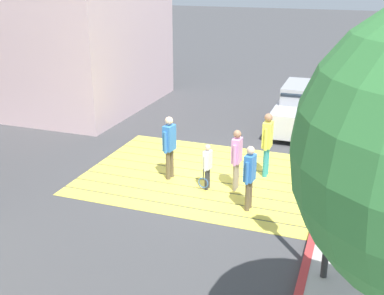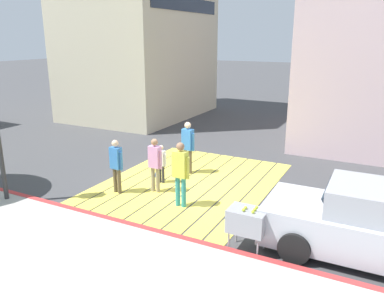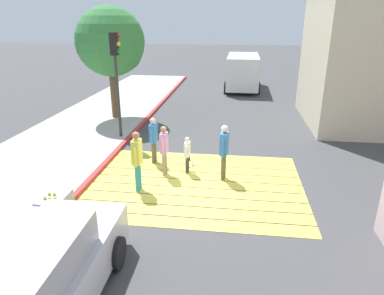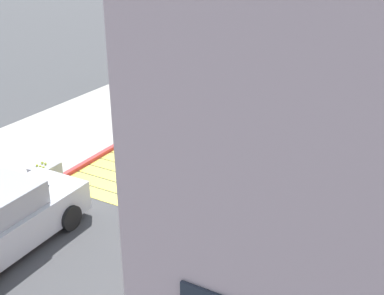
{
  "view_description": "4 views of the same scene",
  "coord_description": "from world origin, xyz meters",
  "px_view_note": "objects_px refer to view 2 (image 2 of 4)",
  "views": [
    {
      "loc": [
        -3.87,
        11.55,
        5.4
      ],
      "look_at": [
        0.17,
        0.46,
        0.98
      ],
      "focal_mm": 44.87,
      "sensor_mm": 36.0,
      "label": 1
    },
    {
      "loc": [
        -9.95,
        -5.26,
        4.42
      ],
      "look_at": [
        -0.06,
        -0.14,
        1.2
      ],
      "focal_mm": 35.92,
      "sensor_mm": 36.0,
      "label": 2
    },
    {
      "loc": [
        1.1,
        -9.39,
        4.72
      ],
      "look_at": [
        -0.17,
        0.47,
        1.0
      ],
      "focal_mm": 32.3,
      "sensor_mm": 36.0,
      "label": 3
    },
    {
      "loc": [
        6.68,
        -11.53,
        6.99
      ],
      "look_at": [
        0.01,
        0.39,
        0.84
      ],
      "focal_mm": 45.3,
      "sensor_mm": 36.0,
      "label": 4
    }
  ],
  "objects_px": {
    "pedestrian_adult_lead": "(188,144)",
    "car_parked_near_curb": "(373,225)",
    "pedestrian_child_with_racket": "(161,162)",
    "tennis_ball_cart": "(247,221)",
    "pedestrian_teen_behind": "(155,161)",
    "pedestrian_adult_trailing": "(116,163)",
    "pedestrian_adult_side": "(180,170)"
  },
  "relations": [
    {
      "from": "pedestrian_teen_behind",
      "to": "pedestrian_adult_side",
      "type": "bearing_deg",
      "value": -115.24
    },
    {
      "from": "car_parked_near_curb",
      "to": "pedestrian_adult_side",
      "type": "bearing_deg",
      "value": 85.23
    },
    {
      "from": "car_parked_near_curb",
      "to": "pedestrian_adult_side",
      "type": "height_order",
      "value": "pedestrian_adult_side"
    },
    {
      "from": "car_parked_near_curb",
      "to": "pedestrian_adult_lead",
      "type": "relative_size",
      "value": 2.46
    },
    {
      "from": "pedestrian_child_with_racket",
      "to": "tennis_ball_cart",
      "type": "bearing_deg",
      "value": -124.38
    },
    {
      "from": "car_parked_near_curb",
      "to": "pedestrian_adult_lead",
      "type": "bearing_deg",
      "value": 63.98
    },
    {
      "from": "tennis_ball_cart",
      "to": "pedestrian_adult_side",
      "type": "bearing_deg",
      "value": 60.95
    },
    {
      "from": "pedestrian_adult_trailing",
      "to": "pedestrian_teen_behind",
      "type": "height_order",
      "value": "pedestrian_teen_behind"
    },
    {
      "from": "pedestrian_child_with_racket",
      "to": "pedestrian_adult_trailing",
      "type": "bearing_deg",
      "value": 150.33
    },
    {
      "from": "pedestrian_adult_trailing",
      "to": "pedestrian_child_with_racket",
      "type": "bearing_deg",
      "value": -29.67
    },
    {
      "from": "car_parked_near_curb",
      "to": "pedestrian_adult_trailing",
      "type": "xyz_separation_m",
      "value": [
        0.36,
        6.8,
        0.2
      ]
    },
    {
      "from": "car_parked_near_curb",
      "to": "pedestrian_teen_behind",
      "type": "xyz_separation_m",
      "value": [
        0.93,
        5.84,
        0.21
      ]
    },
    {
      "from": "pedestrian_adult_side",
      "to": "pedestrian_teen_behind",
      "type": "height_order",
      "value": "pedestrian_adult_side"
    },
    {
      "from": "pedestrian_adult_lead",
      "to": "pedestrian_adult_side",
      "type": "xyz_separation_m",
      "value": [
        -2.42,
        -1.07,
        0.02
      ]
    },
    {
      "from": "pedestrian_adult_lead",
      "to": "pedestrian_adult_side",
      "type": "relative_size",
      "value": 0.98
    },
    {
      "from": "pedestrian_adult_side",
      "to": "pedestrian_teen_behind",
      "type": "bearing_deg",
      "value": 64.76
    },
    {
      "from": "pedestrian_adult_lead",
      "to": "pedestrian_adult_trailing",
      "type": "distance_m",
      "value": 2.66
    },
    {
      "from": "tennis_ball_cart",
      "to": "pedestrian_teen_behind",
      "type": "bearing_deg",
      "value": 62.18
    },
    {
      "from": "pedestrian_teen_behind",
      "to": "pedestrian_adult_trailing",
      "type": "bearing_deg",
      "value": 120.66
    },
    {
      "from": "pedestrian_teen_behind",
      "to": "pedestrian_adult_lead",
      "type": "bearing_deg",
      "value": -2.48
    },
    {
      "from": "pedestrian_adult_side",
      "to": "pedestrian_child_with_racket",
      "type": "height_order",
      "value": "pedestrian_adult_side"
    },
    {
      "from": "pedestrian_adult_lead",
      "to": "pedestrian_teen_behind",
      "type": "relative_size",
      "value": 1.08
    },
    {
      "from": "pedestrian_adult_lead",
      "to": "car_parked_near_curb",
      "type": "bearing_deg",
      "value": -116.02
    },
    {
      "from": "pedestrian_adult_lead",
      "to": "pedestrian_adult_side",
      "type": "bearing_deg",
      "value": -156.18
    },
    {
      "from": "tennis_ball_cart",
      "to": "pedestrian_child_with_racket",
      "type": "xyz_separation_m",
      "value": [
        2.54,
        3.71,
        -0.01
      ]
    },
    {
      "from": "tennis_ball_cart",
      "to": "pedestrian_adult_lead",
      "type": "bearing_deg",
      "value": 42.45
    },
    {
      "from": "pedestrian_adult_trailing",
      "to": "pedestrian_teen_behind",
      "type": "distance_m",
      "value": 1.11
    },
    {
      "from": "tennis_ball_cart",
      "to": "pedestrian_child_with_racket",
      "type": "relative_size",
      "value": 0.83
    },
    {
      "from": "car_parked_near_curb",
      "to": "tennis_ball_cart",
      "type": "relative_size",
      "value": 4.25
    },
    {
      "from": "pedestrian_adult_trailing",
      "to": "pedestrian_adult_lead",
      "type": "bearing_deg",
      "value": -23.04
    },
    {
      "from": "pedestrian_adult_trailing",
      "to": "pedestrian_teen_behind",
      "type": "xyz_separation_m",
      "value": [
        0.57,
        -0.96,
        0.01
      ]
    },
    {
      "from": "pedestrian_adult_side",
      "to": "pedestrian_child_with_racket",
      "type": "relative_size",
      "value": 1.46
    }
  ]
}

